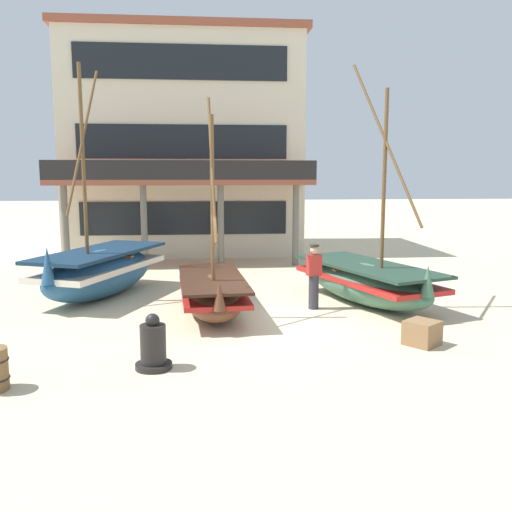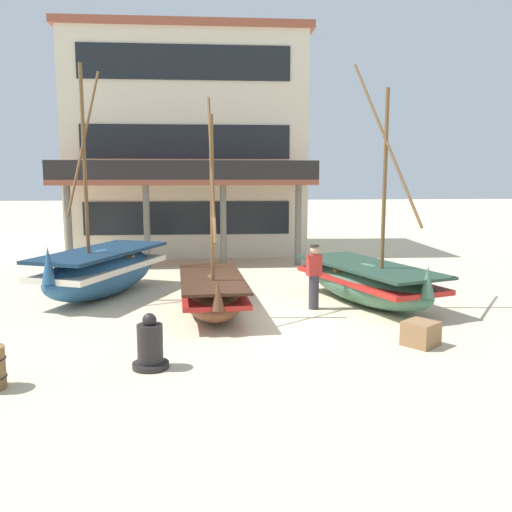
{
  "view_description": "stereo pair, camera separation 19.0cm",
  "coord_description": "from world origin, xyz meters",
  "px_view_note": "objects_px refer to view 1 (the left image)",
  "views": [
    {
      "loc": [
        -1.29,
        -12.72,
        3.48
      ],
      "look_at": [
        0.0,
        1.0,
        1.4
      ],
      "focal_mm": 38.45,
      "sensor_mm": 36.0,
      "label": 1
    },
    {
      "loc": [
        -1.1,
        -12.74,
        3.48
      ],
      "look_at": [
        0.0,
        1.0,
        1.4
      ],
      "focal_mm": 38.45,
      "sensor_mm": 36.0,
      "label": 2
    }
  ],
  "objects_px": {
    "fishing_boat_centre_large": "(100,271)",
    "fishing_boat_far_right": "(212,292)",
    "cargo_crate": "(422,333)",
    "harbor_building_main": "(186,146)",
    "capstan_winch": "(153,347)",
    "fisherman_by_hull": "(314,277)",
    "fishing_boat_near_left": "(367,281)"
  },
  "relations": [
    {
      "from": "fishing_boat_far_right",
      "to": "fishing_boat_near_left",
      "type": "bearing_deg",
      "value": 9.38
    },
    {
      "from": "fishing_boat_near_left",
      "to": "fisherman_by_hull",
      "type": "relative_size",
      "value": 3.78
    },
    {
      "from": "fishing_boat_far_right",
      "to": "fishing_boat_centre_large",
      "type": "bearing_deg",
      "value": 145.41
    },
    {
      "from": "fishing_boat_centre_large",
      "to": "capstan_winch",
      "type": "bearing_deg",
      "value": -71.45
    },
    {
      "from": "fishing_boat_near_left",
      "to": "fishing_boat_centre_large",
      "type": "relative_size",
      "value": 1.01
    },
    {
      "from": "fisherman_by_hull",
      "to": "cargo_crate",
      "type": "bearing_deg",
      "value": -63.19
    },
    {
      "from": "fishing_boat_centre_large",
      "to": "fishing_boat_far_right",
      "type": "xyz_separation_m",
      "value": [
        3.14,
        -2.16,
        -0.21
      ]
    },
    {
      "from": "fishing_boat_far_right",
      "to": "fisherman_by_hull",
      "type": "bearing_deg",
      "value": 4.1
    },
    {
      "from": "capstan_winch",
      "to": "fisherman_by_hull",
      "type": "bearing_deg",
      "value": 47.48
    },
    {
      "from": "fishing_boat_far_right",
      "to": "harbor_building_main",
      "type": "height_order",
      "value": "harbor_building_main"
    },
    {
      "from": "fishing_boat_far_right",
      "to": "cargo_crate",
      "type": "relative_size",
      "value": 8.8
    },
    {
      "from": "fishing_boat_near_left",
      "to": "cargo_crate",
      "type": "bearing_deg",
      "value": -89.23
    },
    {
      "from": "fisherman_by_hull",
      "to": "capstan_winch",
      "type": "bearing_deg",
      "value": -132.52
    },
    {
      "from": "fishing_boat_near_left",
      "to": "fishing_boat_far_right",
      "type": "xyz_separation_m",
      "value": [
        -4.19,
        -0.69,
        -0.07
      ]
    },
    {
      "from": "cargo_crate",
      "to": "harbor_building_main",
      "type": "distance_m",
      "value": 16.73
    },
    {
      "from": "fishing_boat_centre_large",
      "to": "cargo_crate",
      "type": "relative_size",
      "value": 10.47
    },
    {
      "from": "fishing_boat_near_left",
      "to": "fisherman_by_hull",
      "type": "bearing_deg",
      "value": -162.15
    },
    {
      "from": "capstan_winch",
      "to": "harbor_building_main",
      "type": "height_order",
      "value": "harbor_building_main"
    },
    {
      "from": "capstan_winch",
      "to": "cargo_crate",
      "type": "relative_size",
      "value": 1.68
    },
    {
      "from": "fisherman_by_hull",
      "to": "cargo_crate",
      "type": "height_order",
      "value": "fisherman_by_hull"
    },
    {
      "from": "capstan_winch",
      "to": "fishing_boat_near_left",
      "type": "bearing_deg",
      "value": 40.81
    },
    {
      "from": "fisherman_by_hull",
      "to": "capstan_winch",
      "type": "relative_size",
      "value": 1.66
    },
    {
      "from": "fishing_boat_centre_large",
      "to": "fishing_boat_far_right",
      "type": "height_order",
      "value": "fishing_boat_centre_large"
    },
    {
      "from": "fishing_boat_centre_large",
      "to": "fishing_boat_far_right",
      "type": "relative_size",
      "value": 1.19
    },
    {
      "from": "capstan_winch",
      "to": "cargo_crate",
      "type": "height_order",
      "value": "capstan_winch"
    },
    {
      "from": "fishing_boat_near_left",
      "to": "capstan_winch",
      "type": "height_order",
      "value": "fishing_boat_near_left"
    },
    {
      "from": "fishing_boat_far_right",
      "to": "fisherman_by_hull",
      "type": "distance_m",
      "value": 2.65
    },
    {
      "from": "fishing_boat_centre_large",
      "to": "fisherman_by_hull",
      "type": "xyz_separation_m",
      "value": [
        5.77,
        -1.98,
        0.09
      ]
    },
    {
      "from": "fishing_boat_far_right",
      "to": "capstan_winch",
      "type": "xyz_separation_m",
      "value": [
        -1.11,
        -3.89,
        -0.13
      ]
    },
    {
      "from": "cargo_crate",
      "to": "fishing_boat_far_right",
      "type": "bearing_deg",
      "value": 144.67
    },
    {
      "from": "fishing_boat_centre_large",
      "to": "harbor_building_main",
      "type": "distance_m",
      "value": 11.06
    },
    {
      "from": "fisherman_by_hull",
      "to": "harbor_building_main",
      "type": "height_order",
      "value": "harbor_building_main"
    }
  ]
}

